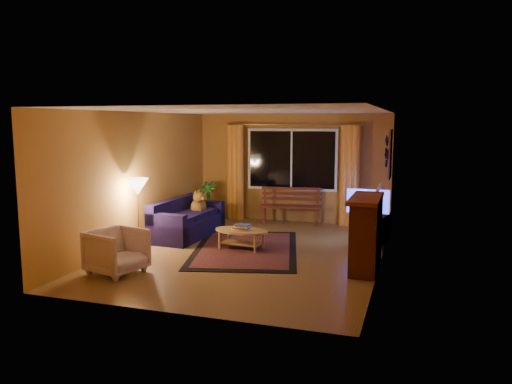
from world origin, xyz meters
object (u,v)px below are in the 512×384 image
(floor_lamp, at_px, (138,215))
(coffee_table, at_px, (241,240))
(sofa, at_px, (188,218))
(bench, at_px, (291,215))
(tv_console, at_px, (372,230))
(armchair, at_px, (117,249))

(floor_lamp, xyz_separation_m, coffee_table, (1.77, 0.58, -0.46))
(sofa, relative_size, coffee_table, 1.84)
(bench, distance_m, tv_console, 2.31)
(coffee_table, bearing_deg, armchair, -124.29)
(bench, xyz_separation_m, coffee_table, (-0.30, -2.50, -0.02))
(coffee_table, xyz_separation_m, tv_console, (2.23, 1.23, 0.08))
(armchair, bearing_deg, coffee_table, -19.98)
(floor_lamp, relative_size, coffee_table, 1.26)
(floor_lamp, height_order, tv_console, floor_lamp)
(bench, height_order, sofa, sofa)
(armchair, distance_m, floor_lamp, 1.46)
(bench, relative_size, tv_console, 1.09)
(bench, height_order, coffee_table, bench)
(bench, distance_m, armchair, 4.74)
(coffee_table, height_order, tv_console, tv_console)
(bench, height_order, armchair, armchair)
(bench, height_order, floor_lamp, floor_lamp)
(bench, relative_size, coffee_table, 1.34)
(armchair, xyz_separation_m, coffee_table, (1.33, 1.95, -0.19))
(armchair, height_order, tv_console, armchair)
(bench, relative_size, sofa, 0.73)
(floor_lamp, height_order, coffee_table, floor_lamp)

